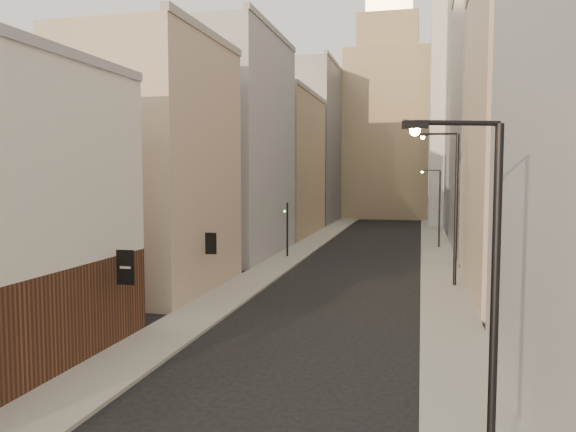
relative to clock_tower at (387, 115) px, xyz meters
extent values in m
cube|color=#9C9A8E|center=(-5.50, -37.00, -17.56)|extent=(3.00, 140.00, 0.15)
cube|color=#9C9A8E|center=(7.50, -37.00, -17.56)|extent=(3.00, 140.00, 0.15)
cube|color=#98989D|center=(-7.20, -83.00, -5.53)|extent=(0.60, 16.00, 0.40)
cube|color=black|center=(-6.30, -78.00, -14.03)|extent=(0.80, 0.08, 1.50)
cube|color=black|center=(-6.30, -68.00, -14.23)|extent=(0.70, 0.08, 1.30)
cube|color=tan|center=(-11.00, -66.00, -9.63)|extent=(8.00, 12.00, 16.00)
cube|color=#98989D|center=(-11.00, -50.00, -7.63)|extent=(8.00, 16.00, 20.00)
cube|color=tan|center=(-11.00, -32.00, -9.13)|extent=(8.00, 18.00, 17.00)
cube|color=gray|center=(-11.00, -12.00, -5.63)|extent=(8.00, 20.00, 24.00)
cube|color=tan|center=(13.00, -62.00, -7.63)|extent=(8.00, 16.00, 20.00)
cube|color=gray|center=(13.00, -42.00, -4.63)|extent=(8.00, 20.00, 26.00)
cube|color=gray|center=(19.00, -14.00, 7.37)|extent=(20.00, 22.00, 50.00)
cube|color=tan|center=(0.00, 0.00, -3.63)|extent=(14.00, 14.00, 28.00)
cube|color=tan|center=(0.00, 0.00, 13.37)|extent=(10.00, 10.00, 6.00)
cylinder|color=#FFCC72|center=(0.00, 0.00, 18.87)|extent=(8.00, 8.00, 5.00)
cube|color=silver|center=(11.00, -14.00, -0.63)|extent=(8.00, 8.00, 34.00)
cylinder|color=black|center=(7.60, -86.22, -13.28)|extent=(0.19, 0.19, 8.71)
cylinder|color=black|center=(6.69, -86.55, -8.93)|extent=(1.86, 0.78, 0.12)
cube|color=black|center=(5.78, -86.89, -8.98)|extent=(0.57, 0.38, 0.17)
sphere|color=orange|center=(5.78, -86.89, -9.10)|extent=(0.23, 0.23, 0.23)
cylinder|color=black|center=(8.20, -60.85, -12.54)|extent=(0.23, 0.23, 10.18)
cylinder|color=black|center=(7.08, -61.03, -7.45)|extent=(2.26, 0.48, 0.14)
cube|color=black|center=(5.97, -61.20, -7.51)|extent=(0.65, 0.34, 0.20)
sphere|color=orange|center=(5.97, -61.20, -7.65)|extent=(0.27, 0.27, 0.27)
cylinder|color=black|center=(7.74, -41.33, -13.69)|extent=(0.18, 0.18, 7.89)
cylinder|color=black|center=(6.87, -41.26, -9.74)|extent=(1.76, 0.24, 0.11)
cube|color=black|center=(6.00, -41.19, -9.79)|extent=(0.50, 0.23, 0.16)
sphere|color=orange|center=(6.00, -41.19, -9.90)|extent=(0.21, 0.21, 0.21)
cylinder|color=black|center=(-5.69, -50.81, -15.13)|extent=(0.16, 0.16, 5.00)
imported|color=black|center=(-5.69, -50.81, -13.43)|extent=(0.48, 0.48, 1.12)
sphere|color=#19E533|center=(-5.94, -50.81, -13.43)|extent=(0.16, 0.16, 0.16)
camera|label=1|loc=(5.94, -99.43, -10.02)|focal=35.00mm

